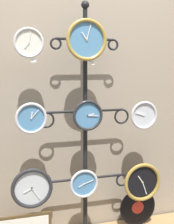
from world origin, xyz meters
name	(u,v)px	position (x,y,z in m)	size (l,w,h in m)	color
shop_wall	(80,72)	(0.00, 0.57, 1.40)	(4.40, 0.04, 2.80)	gray
display_stand	(85,172)	(0.00, 0.41, 0.60)	(0.76, 0.40, 1.94)	black
clock_top_left	(29,43)	(-0.44, 0.32, 1.61)	(0.21, 0.04, 0.21)	silver
clock_top_center	(86,40)	(-0.02, 0.29, 1.64)	(0.31, 0.04, 0.31)	#4C84B2
clock_middle_left	(31,118)	(-0.44, 0.30, 1.08)	(0.23, 0.04, 0.23)	#4C84B2
clock_middle_center	(88,115)	(-0.01, 0.32, 1.07)	(0.24, 0.04, 0.24)	#4C84B2
clock_middle_right	(144,115)	(0.46, 0.30, 1.06)	(0.23, 0.04, 0.23)	silver
clock_bottom_left	(32,188)	(-0.44, 0.31, 0.54)	(0.31, 0.04, 0.31)	silver
clock_bottom_center	(84,184)	(-0.04, 0.31, 0.54)	(0.23, 0.04, 0.23)	#4C84B2
clock_bottom_right	(142,182)	(0.46, 0.30, 0.50)	(0.32, 0.04, 0.32)	black
vinyl_record	(138,207)	(0.47, 0.41, 0.23)	(0.33, 0.01, 0.33)	black
price_tag_upper	(33,61)	(-0.41, 0.32, 1.49)	(0.04, 0.00, 0.03)	white
price_tag_mid	(92,63)	(0.02, 0.29, 1.47)	(0.04, 0.00, 0.03)	white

